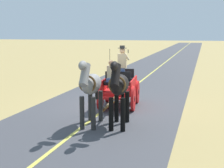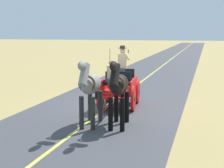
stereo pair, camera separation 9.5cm
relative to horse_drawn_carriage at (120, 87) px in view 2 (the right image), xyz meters
The scene contains 6 objects.
ground_plane 0.92m from the horse_drawn_carriage, ahead, with size 200.00×200.00×0.00m, color tan.
road_surface 0.92m from the horse_drawn_carriage, ahead, with size 6.00×160.00×0.01m, color #424247.
road_centre_stripe 0.91m from the horse_drawn_carriage, ahead, with size 0.12×160.00×0.00m, color #DBCC4C.
horse_drawn_carriage is the anchor object (origin of this frame).
horse_near_side 3.11m from the horse_drawn_carriage, 103.71° to the left, with size 0.71×2.14×2.21m.
horse_off_side 3.11m from the horse_drawn_carriage, 86.41° to the left, with size 0.70×2.14×2.21m.
Camera 2 is at (-3.81, 13.29, 3.06)m, focal length 54.81 mm.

